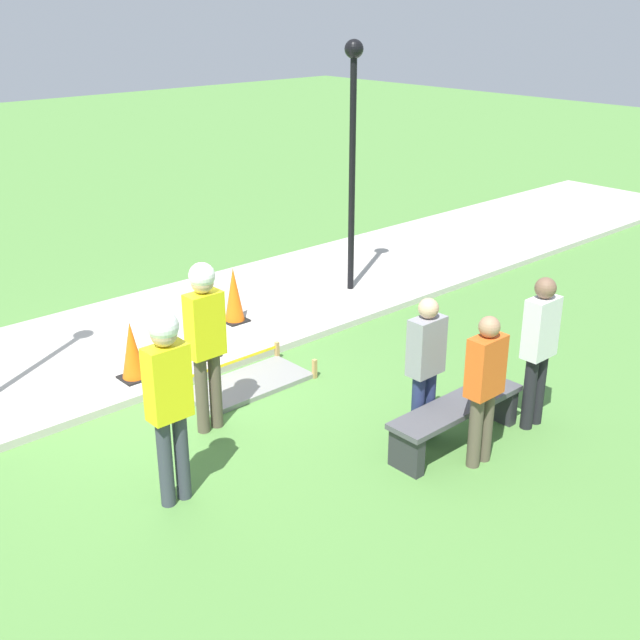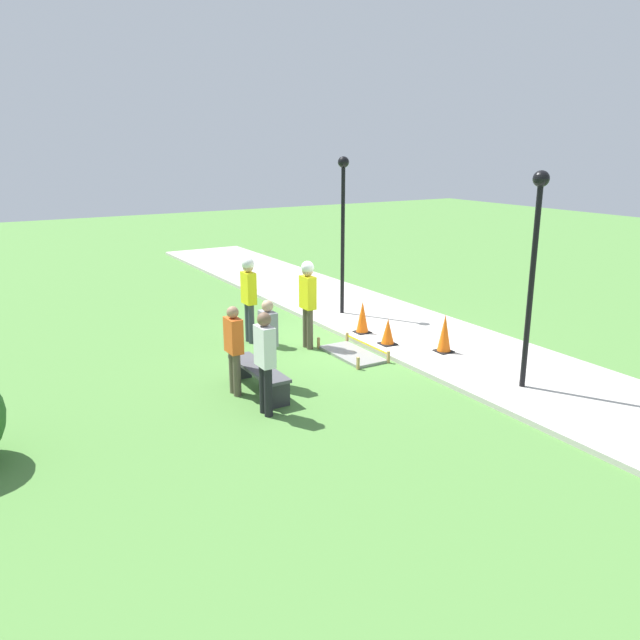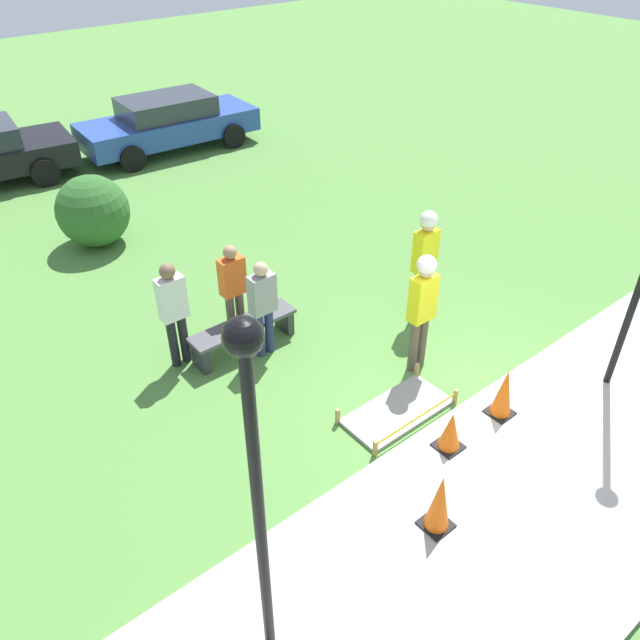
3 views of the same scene
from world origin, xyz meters
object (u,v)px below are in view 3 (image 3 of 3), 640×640
object	(u,v)px
worker_supervisor	(425,254)
parked_car_blue	(168,122)
bystander_in_orange_shirt	(233,286)
traffic_cone_sidewalk_edge	(504,393)
worker_assistant	(423,302)
lamppost_far	(255,464)
traffic_cone_far_patch	(451,431)
bystander_in_white_shirt	(263,304)
traffic_cone_near_patch	(440,502)
park_bench	(244,331)
bystander_in_gray_shirt	(173,309)

from	to	relation	value
worker_supervisor	parked_car_blue	xyz separation A→B (m)	(0.57, 9.93, -0.45)
bystander_in_orange_shirt	traffic_cone_sidewalk_edge	bearing A→B (deg)	-66.23
worker_assistant	lamppost_far	distance (m)	4.92
traffic_cone_sidewalk_edge	bystander_in_orange_shirt	world-z (taller)	bystander_in_orange_shirt
traffic_cone_far_patch	bystander_in_white_shirt	xyz separation A→B (m)	(-0.65, 3.23, 0.54)
traffic_cone_far_patch	lamppost_far	size ratio (longest dim) A/B	0.15
traffic_cone_sidewalk_edge	traffic_cone_far_patch	bearing A→B (deg)	178.38
traffic_cone_far_patch	worker_assistant	xyz separation A→B (m)	(0.94, 1.49, 0.80)
traffic_cone_sidewalk_edge	worker_supervisor	bearing A→B (deg)	68.62
bystander_in_orange_shirt	parked_car_blue	size ratio (longest dim) A/B	0.34
traffic_cone_near_patch	worker_assistant	size ratio (longest dim) A/B	0.42
traffic_cone_far_patch	worker_assistant	world-z (taller)	worker_assistant
bystander_in_orange_shirt	traffic_cone_near_patch	bearing A→B (deg)	-93.80
park_bench	worker_assistant	xyz separation A→B (m)	(1.78, -2.05, 0.85)
bystander_in_gray_shirt	parked_car_blue	world-z (taller)	bystander_in_gray_shirt
bystander_in_orange_shirt	bystander_in_gray_shirt	size ratio (longest dim) A/B	0.93
traffic_cone_sidewalk_edge	bystander_in_orange_shirt	bearing A→B (deg)	113.77
lamppost_far	traffic_cone_far_patch	bearing A→B (deg)	10.57
worker_assistant	worker_supervisor	bearing A→B (deg)	41.71
traffic_cone_sidewalk_edge	worker_assistant	size ratio (longest dim) A/B	0.39
worker_assistant	bystander_in_gray_shirt	world-z (taller)	worker_assistant
bystander_in_white_shirt	parked_car_blue	xyz separation A→B (m)	(3.21, 9.12, -0.18)
traffic_cone_near_patch	lamppost_far	size ratio (longest dim) A/B	0.21
traffic_cone_near_patch	bystander_in_white_shirt	world-z (taller)	bystander_in_white_shirt
traffic_cone_far_patch	worker_supervisor	size ratio (longest dim) A/B	0.30
worker_assistant	bystander_in_orange_shirt	distance (m)	2.98
park_bench	bystander_in_orange_shirt	xyz separation A→B (m)	(0.12, 0.41, 0.58)
worker_assistant	bystander_in_white_shirt	distance (m)	2.37
traffic_cone_far_patch	bystander_in_orange_shirt	distance (m)	4.04
traffic_cone_near_patch	park_bench	bearing A→B (deg)	87.42
traffic_cone_near_patch	bystander_in_orange_shirt	bearing A→B (deg)	86.20
lamppost_far	worker_supervisor	bearing A→B (deg)	29.92
park_bench	parked_car_blue	distance (m)	9.45
traffic_cone_far_patch	worker_assistant	distance (m)	1.94
worker_assistant	bystander_in_gray_shirt	bearing A→B (deg)	139.27
bystander_in_white_shirt	parked_car_blue	distance (m)	9.67
traffic_cone_near_patch	worker_supervisor	distance (m)	4.41
traffic_cone_near_patch	traffic_cone_far_patch	world-z (taller)	traffic_cone_near_patch
traffic_cone_sidewalk_edge	bystander_in_white_shirt	bearing A→B (deg)	117.21
bystander_in_gray_shirt	bystander_in_white_shirt	world-z (taller)	bystander_in_gray_shirt
park_bench	bystander_in_gray_shirt	xyz separation A→B (m)	(-0.96, 0.32, 0.66)
traffic_cone_far_patch	bystander_in_white_shirt	size ratio (longest dim) A/B	0.36
park_bench	parked_car_blue	xyz separation A→B (m)	(3.40, 8.81, 0.40)
park_bench	bystander_in_white_shirt	world-z (taller)	bystander_in_white_shirt
traffic_cone_far_patch	bystander_in_orange_shirt	xyz separation A→B (m)	(-0.72, 3.94, 0.53)
bystander_in_gray_shirt	parked_car_blue	size ratio (longest dim) A/B	0.37
traffic_cone_near_patch	bystander_in_gray_shirt	bearing A→B (deg)	99.56
traffic_cone_near_patch	lamppost_far	distance (m)	3.09
traffic_cone_near_patch	parked_car_blue	world-z (taller)	parked_car_blue
bystander_in_gray_shirt	lamppost_far	xyz separation A→B (m)	(-1.48, -4.46, 1.62)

